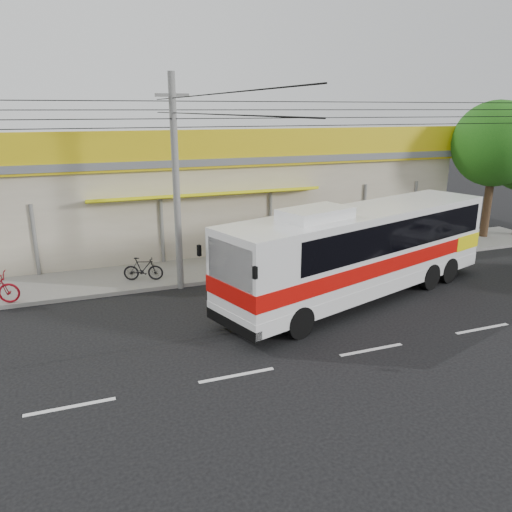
{
  "coord_description": "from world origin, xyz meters",
  "views": [
    {
      "loc": [
        -7.52,
        -13.27,
        6.52
      ],
      "look_at": [
        -1.79,
        2.0,
        1.7
      ],
      "focal_mm": 35.0,
      "sensor_mm": 36.0,
      "label": 1
    }
  ],
  "objects": [
    {
      "name": "coach_bus",
      "position": [
        2.08,
        1.26,
        1.9
      ],
      "size": [
        11.69,
        5.87,
        3.54
      ],
      "rotation": [
        0.0,
        0.0,
        0.31
      ],
      "color": "silver",
      "rests_on": "ground"
    },
    {
      "name": "motorbike_dark",
      "position": [
        -5.17,
        5.37,
        0.61
      ],
      "size": [
        1.58,
        0.88,
        0.91
      ],
      "primitive_type": "imported",
      "rotation": [
        0.0,
        0.0,
        1.25
      ],
      "color": "black",
      "rests_on": "sidewalk"
    },
    {
      "name": "tree_near",
      "position": [
        12.61,
        6.14,
        4.72
      ],
      "size": [
        4.2,
        4.2,
        6.97
      ],
      "color": "#311F13",
      "rests_on": "ground"
    },
    {
      "name": "utility_pole",
      "position": [
        -3.94,
        4.42,
        6.39
      ],
      "size": [
        34.0,
        14.0,
        7.75
      ],
      "color": "slate",
      "rests_on": "ground"
    },
    {
      "name": "lane_markings",
      "position": [
        0.0,
        -2.5,
        0.0
      ],
      "size": [
        50.0,
        0.12,
        0.01
      ],
      "primitive_type": null,
      "color": "silver",
      "rests_on": "ground"
    },
    {
      "name": "storefront_building",
      "position": [
        -0.01,
        11.54,
        2.3
      ],
      "size": [
        22.6,
        9.2,
        5.7
      ],
      "color": "#ACA38B",
      "rests_on": "ground"
    },
    {
      "name": "ground",
      "position": [
        0.0,
        0.0,
        0.0
      ],
      "size": [
        120.0,
        120.0,
        0.0
      ],
      "primitive_type": "plane",
      "color": "black",
      "rests_on": "ground"
    },
    {
      "name": "sidewalk",
      "position": [
        0.0,
        6.0,
        0.07
      ],
      "size": [
        30.0,
        3.2,
        0.15
      ],
      "primitive_type": "cube",
      "color": "slate",
      "rests_on": "ground"
    }
  ]
}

